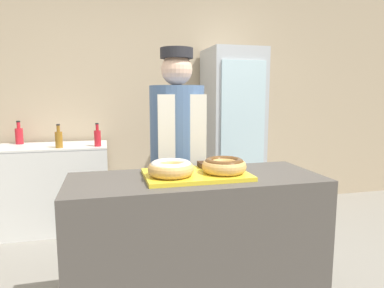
% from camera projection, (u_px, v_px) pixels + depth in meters
% --- Properties ---
extents(wall_back, '(8.00, 0.06, 2.70)m').
position_uv_depth(wall_back, '(150.00, 97.00, 3.99)').
color(wall_back, tan).
rests_on(wall_back, ground_plane).
extents(display_counter, '(1.49, 0.59, 0.90)m').
position_uv_depth(display_counter, '(196.00, 249.00, 2.07)').
color(display_counter, '#4C4742').
rests_on(display_counter, ground_plane).
extents(serving_tray, '(0.60, 0.39, 0.02)m').
position_uv_depth(serving_tray, '(196.00, 175.00, 2.01)').
color(serving_tray, yellow).
rests_on(serving_tray, display_counter).
extents(donut_light_glaze, '(0.26, 0.26, 0.08)m').
position_uv_depth(donut_light_glaze, '(171.00, 168.00, 1.92)').
color(donut_light_glaze, tan).
rests_on(donut_light_glaze, serving_tray).
extents(donut_chocolate_glaze, '(0.26, 0.26, 0.08)m').
position_uv_depth(donut_chocolate_glaze, '(224.00, 165.00, 2.00)').
color(donut_chocolate_glaze, tan).
rests_on(donut_chocolate_glaze, serving_tray).
extents(brownie_back_left, '(0.10, 0.10, 0.03)m').
position_uv_depth(brownie_back_left, '(174.00, 166.00, 2.11)').
color(brownie_back_left, '#382111').
rests_on(brownie_back_left, serving_tray).
extents(brownie_back_right, '(0.10, 0.10, 0.03)m').
position_uv_depth(brownie_back_right, '(206.00, 165.00, 2.16)').
color(brownie_back_right, '#382111').
rests_on(brownie_back_right, serving_tray).
extents(baker_person, '(0.40, 0.40, 1.71)m').
position_uv_depth(baker_person, '(178.00, 161.00, 2.53)').
color(baker_person, '#4C4C51').
rests_on(baker_person, ground_plane).
extents(beverage_fridge, '(0.59, 0.65, 1.88)m').
position_uv_depth(beverage_fridge, '(232.00, 134.00, 3.90)').
color(beverage_fridge, '#ADB2B7').
rests_on(beverage_fridge, ground_plane).
extents(chest_freezer, '(1.08, 0.58, 0.87)m').
position_uv_depth(chest_freezer, '(54.00, 187.00, 3.51)').
color(chest_freezer, silver).
rests_on(chest_freezer, ground_plane).
extents(bottle_amber, '(0.07, 0.07, 0.23)m').
position_uv_depth(bottle_amber, '(59.00, 139.00, 3.29)').
color(bottle_amber, '#99661E').
rests_on(bottle_amber, chest_freezer).
extents(bottle_red, '(0.07, 0.07, 0.23)m').
position_uv_depth(bottle_red, '(98.00, 137.00, 3.38)').
color(bottle_red, red).
rests_on(bottle_red, chest_freezer).
extents(bottle_red_b, '(0.08, 0.08, 0.24)m').
position_uv_depth(bottle_red_b, '(19.00, 135.00, 3.53)').
color(bottle_red_b, red).
rests_on(bottle_red_b, chest_freezer).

